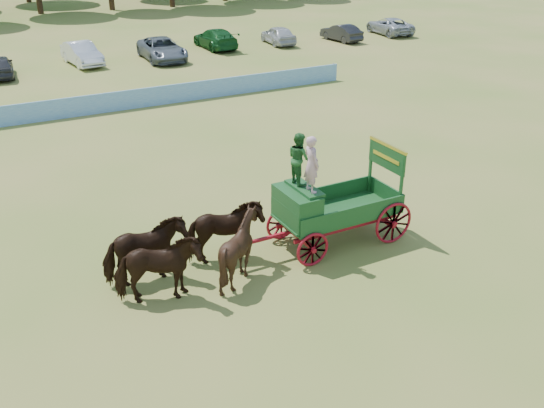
{
  "coord_description": "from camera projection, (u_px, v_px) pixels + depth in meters",
  "views": [
    {
      "loc": [
        -9.74,
        -13.68,
        9.48
      ],
      "look_at": [
        -1.59,
        1.41,
        1.3
      ],
      "focal_mm": 40.0,
      "sensor_mm": 36.0,
      "label": 1
    }
  ],
  "objects": [
    {
      "name": "ground",
      "position": [
        338.0,
        248.0,
        19.12
      ],
      "size": [
        160.0,
        160.0,
        0.0
      ],
      "primitive_type": "plane",
      "color": "olive",
      "rests_on": "ground"
    },
    {
      "name": "horse_lead_left",
      "position": [
        158.0,
        270.0,
        16.07
      ],
      "size": [
        2.52,
        1.61,
        1.97
      ],
      "primitive_type": "imported",
      "rotation": [
        0.0,
        0.0,
        1.32
      ],
      "color": "black",
      "rests_on": "ground"
    },
    {
      "name": "horse_lead_right",
      "position": [
        145.0,
        252.0,
        16.95
      ],
      "size": [
        2.34,
        1.08,
        1.97
      ],
      "primitive_type": "imported",
      "rotation": [
        0.0,
        0.0,
        1.56
      ],
      "color": "black",
      "rests_on": "ground"
    },
    {
      "name": "horse_wheel_left",
      "position": [
        239.0,
        248.0,
        17.1
      ],
      "size": [
        1.86,
        1.67,
        1.97
      ],
      "primitive_type": "imported",
      "rotation": [
        0.0,
        0.0,
        1.52
      ],
      "color": "black",
      "rests_on": "ground"
    },
    {
      "name": "horse_wheel_right",
      "position": [
        223.0,
        232.0,
        17.97
      ],
      "size": [
        2.47,
        1.43,
        1.97
      ],
      "primitive_type": "imported",
      "rotation": [
        0.0,
        0.0,
        1.41
      ],
      "color": "black",
      "rests_on": "ground"
    },
    {
      "name": "farm_dray",
      "position": [
        318.0,
        198.0,
        18.51
      ],
      "size": [
        6.0,
        2.0,
        3.86
      ],
      "color": "maroon",
      "rests_on": "ground"
    },
    {
      "name": "sponsor_banner",
      "position": [
        136.0,
        99.0,
        32.76
      ],
      "size": [
        26.0,
        0.08,
        1.05
      ],
      "primitive_type": "cube",
      "color": "#206AB2",
      "rests_on": "ground"
    },
    {
      "name": "parked_cars",
      "position": [
        110.0,
        53.0,
        42.6
      ],
      "size": [
        53.88,
        7.6,
        1.56
      ],
      "color": "silver",
      "rests_on": "ground"
    }
  ]
}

